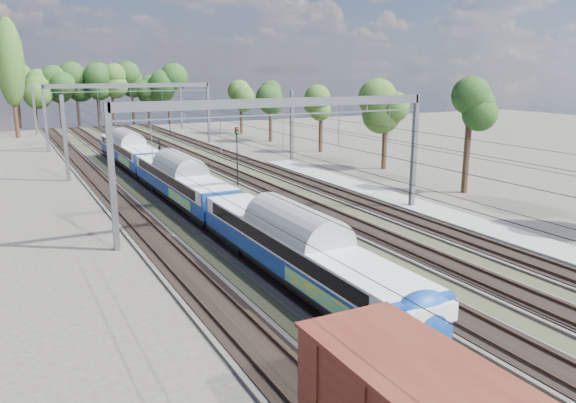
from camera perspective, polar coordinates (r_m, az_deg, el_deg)
name	(u,v)px	position (r m, az deg, el deg)	size (l,w,h in m)	color
track_bed	(211,187)	(53.26, -7.80, 1.46)	(21.00, 130.00, 0.34)	#47423A
platform	(517,239)	(39.47, 22.23, -3.51)	(3.00, 70.00, 0.30)	gray
catenary	(187,114)	(59.74, -10.20, 8.75)	(25.65, 130.00, 9.00)	slate
tree_belt	(161,85)	(99.33, -12.79, 11.45)	(39.51, 98.92, 12.12)	black
poplar	(10,63)	(102.27, -26.41, 12.47)	(4.40, 4.40, 19.04)	black
emu_train	(181,176)	(46.17, -10.78, 2.51)	(2.85, 60.33, 4.17)	black
worker	(160,145)	(78.34, -12.92, 5.57)	(0.63, 0.41, 1.73)	black
signal_near	(237,149)	(53.30, -5.20, 5.32)	(0.37, 0.34, 5.64)	black
signal_far	(169,115)	(96.21, -11.96, 8.62)	(0.39, 0.36, 5.67)	black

